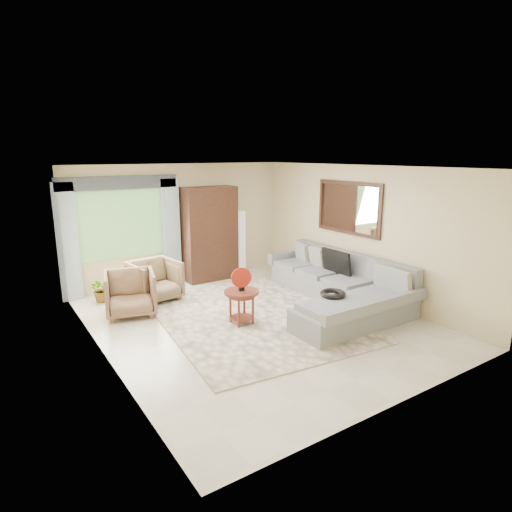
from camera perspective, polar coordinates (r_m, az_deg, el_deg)
ground at (r=7.45m, az=-0.13°, el=-8.65°), size 6.00×6.00×0.00m
area_rug at (r=7.60m, az=-0.60°, el=-8.11°), size 3.40×4.29×0.02m
sectional_sofa at (r=8.29m, az=10.96°, el=-4.51°), size 2.30×3.46×0.90m
tv_screen at (r=8.60m, az=10.66°, el=-0.80°), size 0.14×0.74×0.48m
garden_hose at (r=7.23m, az=10.22°, el=-4.97°), size 0.43×0.43×0.09m
coffee_table at (r=7.22m, az=-1.93°, el=-6.77°), size 0.59×0.59×0.59m
red_disc at (r=7.06m, az=-1.96°, el=-2.89°), size 0.32×0.15×0.34m
armchair_left at (r=7.93m, az=-16.42°, el=-4.79°), size 1.04×1.06×0.79m
armchair_right at (r=8.58m, az=-13.33°, el=-3.20°), size 0.95×0.98×0.80m
potted_plant at (r=8.83m, az=-19.85°, el=-4.14°), size 0.56×0.52×0.51m
armoire at (r=9.70m, az=-6.23°, el=2.97°), size 1.20×0.55×2.10m
floor_lamp at (r=10.18m, az=-2.34°, el=1.83°), size 0.24×0.24×1.50m
window at (r=9.19m, az=-17.64°, el=4.04°), size 1.80×0.04×1.40m
curtain_left at (r=8.92m, az=-23.84°, el=1.62°), size 0.40×0.08×2.30m
curtain_right at (r=9.47m, az=-11.27°, el=3.16°), size 0.40×0.08×2.30m
valance at (r=9.03m, az=-17.90°, el=9.31°), size 2.40×0.12×0.26m
wall_mirror at (r=8.81m, az=12.20°, el=6.29°), size 0.05×1.70×1.05m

